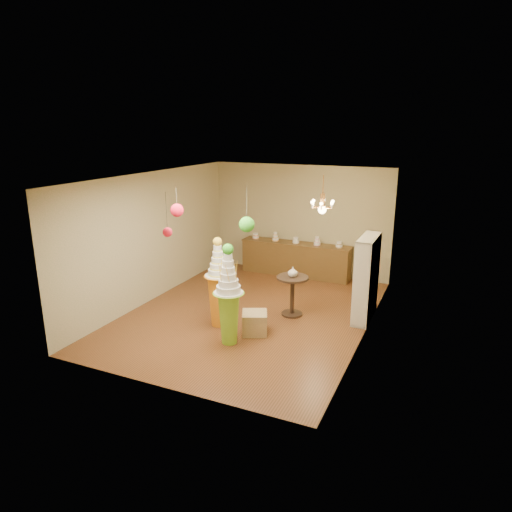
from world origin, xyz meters
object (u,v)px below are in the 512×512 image
at_px(pedestal_orange, 219,293).
at_px(sideboard, 295,258).
at_px(pedestal_green, 229,305).
at_px(round_table, 292,290).

bearing_deg(pedestal_orange, sideboard, 84.79).
bearing_deg(pedestal_green, pedestal_orange, 131.50).
bearing_deg(sideboard, pedestal_orange, -95.21).
bearing_deg(sideboard, round_table, -72.07).
relative_size(pedestal_orange, round_table, 2.13).
distance_m(pedestal_green, round_table, 1.87).
relative_size(pedestal_green, sideboard, 0.64).
xyz_separation_m(pedestal_green, sideboard, (-0.22, 4.41, -0.29)).
height_order(pedestal_orange, sideboard, pedestal_orange).
bearing_deg(pedestal_green, round_table, 70.00).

